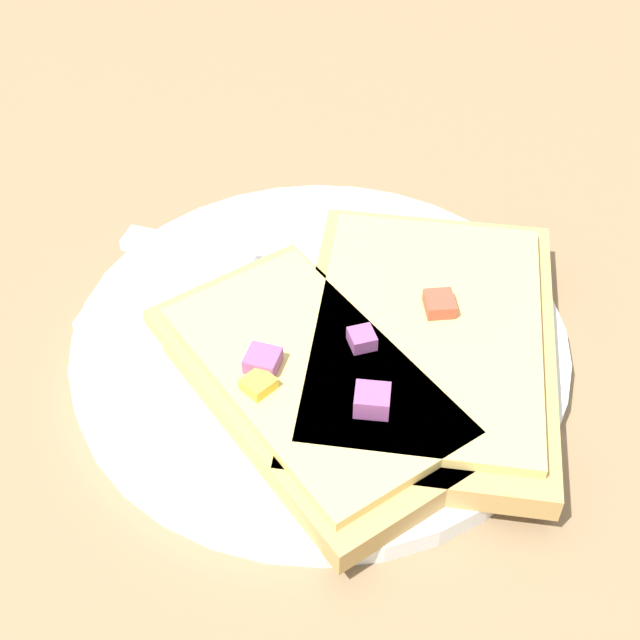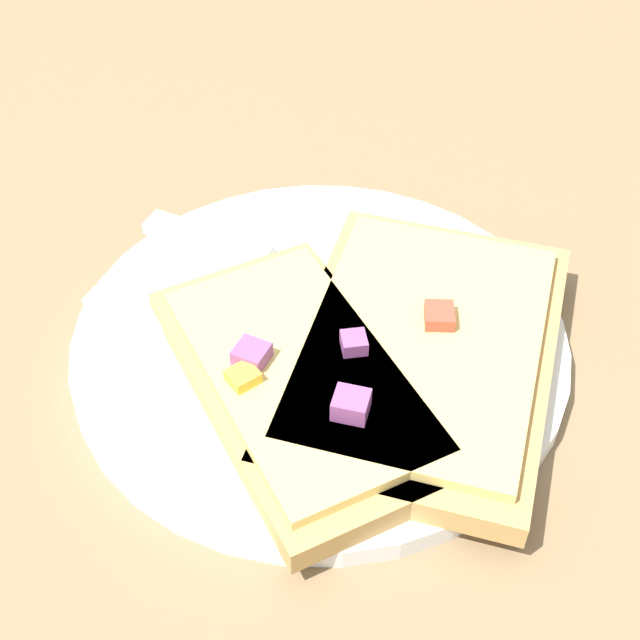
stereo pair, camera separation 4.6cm
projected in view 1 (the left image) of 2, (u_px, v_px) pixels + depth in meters
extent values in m
plane|color=#7F6647|center=(320.00, 349.00, 0.48)|extent=(4.00, 4.00, 0.00)
cylinder|color=white|center=(320.00, 341.00, 0.47)|extent=(0.26, 0.26, 0.01)
cube|color=silver|center=(191.00, 345.00, 0.46)|extent=(0.12, 0.07, 0.01)
cube|color=silver|center=(358.00, 383.00, 0.44)|extent=(0.06, 0.05, 0.01)
cube|color=silver|center=(431.00, 417.00, 0.43)|extent=(0.03, 0.02, 0.00)
cube|color=silver|center=(434.00, 406.00, 0.43)|extent=(0.03, 0.02, 0.00)
cube|color=silver|center=(437.00, 395.00, 0.44)|extent=(0.03, 0.02, 0.00)
cube|color=silver|center=(440.00, 385.00, 0.44)|extent=(0.03, 0.02, 0.00)
cube|color=silver|center=(189.00, 251.00, 0.51)|extent=(0.08, 0.05, 0.01)
cube|color=silver|center=(365.00, 288.00, 0.49)|extent=(0.13, 0.08, 0.00)
cube|color=tan|center=(427.00, 342.00, 0.45)|extent=(0.21, 0.23, 0.01)
cube|color=#E0C16B|center=(428.00, 329.00, 0.45)|extent=(0.19, 0.20, 0.01)
cube|color=#D14733|center=(439.00, 304.00, 0.45)|extent=(0.02, 0.02, 0.01)
cube|color=#934C8E|center=(362.00, 339.00, 0.43)|extent=(0.02, 0.02, 0.01)
cube|color=tan|center=(312.00, 385.00, 0.43)|extent=(0.19, 0.13, 0.01)
cube|color=#E0C16B|center=(312.00, 371.00, 0.43)|extent=(0.17, 0.11, 0.01)
cube|color=#934C8E|center=(372.00, 400.00, 0.40)|extent=(0.02, 0.02, 0.01)
cube|color=yellow|center=(258.00, 384.00, 0.41)|extent=(0.01, 0.01, 0.01)
cube|color=#934C8E|center=(263.00, 360.00, 0.42)|extent=(0.02, 0.02, 0.01)
sphere|color=#BC8A47|center=(242.00, 313.00, 0.47)|extent=(0.01, 0.01, 0.01)
sphere|color=tan|center=(242.00, 353.00, 0.45)|extent=(0.01, 0.01, 0.01)
sphere|color=tan|center=(354.00, 260.00, 0.50)|extent=(0.01, 0.01, 0.01)
sphere|color=#9C8154|center=(212.00, 366.00, 0.44)|extent=(0.01, 0.01, 0.01)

